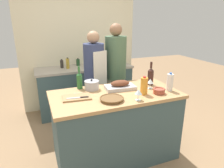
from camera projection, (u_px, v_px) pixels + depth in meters
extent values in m
plane|color=#9E7A56|center=(115.00, 155.00, 2.72)|extent=(12.00, 12.00, 0.00)
cube|color=#3D565B|center=(115.00, 127.00, 2.58)|extent=(1.52, 0.77, 0.86)
cube|color=tan|center=(116.00, 95.00, 2.44)|extent=(1.56, 0.79, 0.04)
cube|color=#3D565B|center=(85.00, 90.00, 3.94)|extent=(1.75, 0.58, 0.85)
cube|color=#ADA393|center=(84.00, 68.00, 3.80)|extent=(1.81, 0.60, 0.04)
cube|color=beige|center=(79.00, 44.00, 3.98)|extent=(2.31, 0.10, 2.55)
cube|color=#BCBCC1|center=(120.00, 87.00, 2.57)|extent=(0.40, 0.26, 0.04)
ellipsoid|color=brown|center=(120.00, 83.00, 2.55)|extent=(0.26, 0.16, 0.08)
cylinder|color=brown|center=(112.00, 99.00, 2.21)|extent=(0.25, 0.25, 0.03)
torus|color=brown|center=(112.00, 98.00, 2.21)|extent=(0.27, 0.27, 0.01)
cube|color=#AD7F51|center=(77.00, 97.00, 2.28)|extent=(0.34, 0.24, 0.02)
cylinder|color=#B7B7BC|center=(92.00, 86.00, 2.55)|extent=(0.18, 0.18, 0.10)
cylinder|color=#B7B7BC|center=(92.00, 81.00, 2.53)|extent=(0.19, 0.19, 0.01)
sphere|color=black|center=(92.00, 80.00, 2.53)|extent=(0.02, 0.02, 0.02)
cylinder|color=#A84C38|center=(159.00, 91.00, 2.42)|extent=(0.14, 0.14, 0.05)
torus|color=#A84C38|center=(159.00, 89.00, 2.41)|extent=(0.15, 0.15, 0.03)
cylinder|color=orange|center=(144.00, 86.00, 2.37)|extent=(0.08, 0.08, 0.21)
cylinder|color=red|center=(145.00, 77.00, 2.33)|extent=(0.04, 0.04, 0.02)
cylinder|color=white|center=(170.00, 82.00, 2.49)|extent=(0.08, 0.08, 0.22)
cylinder|color=#3360B2|center=(171.00, 73.00, 2.45)|extent=(0.03, 0.03, 0.02)
cylinder|color=#381E19|center=(150.00, 78.00, 2.71)|extent=(0.08, 0.08, 0.20)
cone|color=#381E19|center=(151.00, 69.00, 2.68)|extent=(0.08, 0.08, 0.04)
cylinder|color=#381E19|center=(151.00, 65.00, 2.66)|extent=(0.03, 0.03, 0.08)
cylinder|color=#28662D|center=(80.00, 82.00, 2.57)|extent=(0.07, 0.07, 0.18)
cone|color=#28662D|center=(79.00, 74.00, 2.53)|extent=(0.07, 0.07, 0.04)
cylinder|color=#28662D|center=(79.00, 69.00, 2.52)|extent=(0.03, 0.03, 0.08)
cylinder|color=silver|center=(150.00, 88.00, 2.60)|extent=(0.07, 0.07, 0.00)
cylinder|color=silver|center=(150.00, 86.00, 2.59)|extent=(0.01, 0.01, 0.07)
cone|color=silver|center=(150.00, 81.00, 2.57)|extent=(0.08, 0.08, 0.05)
cylinder|color=silver|center=(138.00, 100.00, 2.23)|extent=(0.07, 0.07, 0.00)
cylinder|color=silver|center=(138.00, 97.00, 2.21)|extent=(0.01, 0.01, 0.07)
cone|color=silver|center=(138.00, 92.00, 2.19)|extent=(0.08, 0.08, 0.05)
cube|color=#B7B7BC|center=(73.00, 98.00, 2.23)|extent=(0.15, 0.05, 0.01)
cube|color=black|center=(84.00, 97.00, 2.26)|extent=(0.10, 0.04, 0.01)
cube|color=#B7B7BC|center=(78.00, 94.00, 2.41)|extent=(0.10, 0.04, 0.01)
cube|color=black|center=(85.00, 93.00, 2.43)|extent=(0.06, 0.03, 0.01)
cube|color=silver|center=(115.00, 64.00, 3.95)|extent=(0.18, 0.14, 0.05)
cylinder|color=#B7B7BC|center=(114.00, 60.00, 3.92)|extent=(0.13, 0.13, 0.09)
cube|color=silver|center=(118.00, 58.00, 3.94)|extent=(0.05, 0.08, 0.15)
cube|color=silver|center=(115.00, 53.00, 3.88)|extent=(0.17, 0.08, 0.08)
cylinder|color=#234C28|center=(78.00, 62.00, 3.87)|extent=(0.07, 0.07, 0.13)
cylinder|color=black|center=(78.00, 59.00, 3.85)|extent=(0.03, 0.03, 0.02)
cylinder|color=#332D28|center=(62.00, 64.00, 3.70)|extent=(0.06, 0.06, 0.14)
cylinder|color=black|center=(62.00, 60.00, 3.68)|extent=(0.02, 0.02, 0.02)
cylinder|color=#B28E2D|center=(68.00, 64.00, 3.65)|extent=(0.06, 0.06, 0.19)
cylinder|color=black|center=(67.00, 58.00, 3.62)|extent=(0.02, 0.02, 0.02)
cube|color=beige|center=(95.00, 106.00, 3.29)|extent=(0.30, 0.26, 0.77)
cylinder|color=navy|center=(94.00, 65.00, 3.07)|extent=(0.32, 0.32, 0.64)
sphere|color=tan|center=(93.00, 37.00, 2.94)|extent=(0.19, 0.19, 0.19)
cube|color=silver|center=(101.00, 78.00, 3.02)|extent=(0.23, 0.11, 0.81)
cube|color=beige|center=(115.00, 100.00, 3.48)|extent=(0.29, 0.21, 0.82)
cylinder|color=#4C6B4C|center=(116.00, 58.00, 3.24)|extent=(0.34, 0.34, 0.68)
sphere|color=#996B4C|center=(116.00, 30.00, 3.10)|extent=(0.20, 0.20, 0.20)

